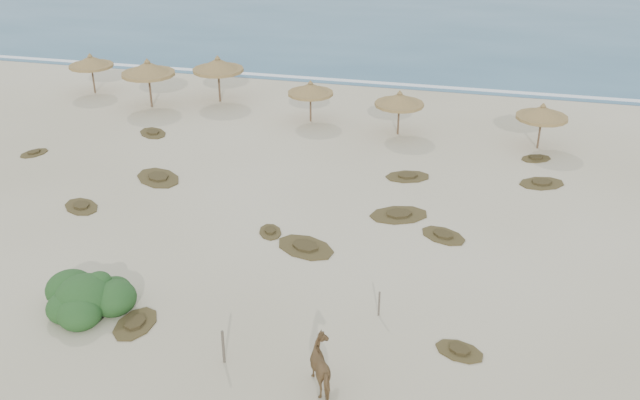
# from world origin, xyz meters

# --- Properties ---
(ground) EXTENTS (160.00, 160.00, 0.00)m
(ground) POSITION_xyz_m (0.00, 0.00, 0.00)
(ground) COLOR beige
(ground) RESTS_ON ground
(foam_line) EXTENTS (70.00, 0.60, 0.01)m
(foam_line) POSITION_xyz_m (0.00, 26.00, 0.00)
(foam_line) COLOR white
(foam_line) RESTS_ON ground
(palapa_0) EXTENTS (3.76, 3.76, 2.70)m
(palapa_0) POSITION_xyz_m (-17.58, 19.34, 2.09)
(palapa_0) COLOR brown
(palapa_0) RESTS_ON ground
(palapa_1) EXTENTS (3.38, 3.38, 3.12)m
(palapa_1) POSITION_xyz_m (-12.61, 17.59, 2.42)
(palapa_1) COLOR brown
(palapa_1) RESTS_ON ground
(palapa_2) EXTENTS (3.39, 3.39, 3.04)m
(palapa_2) POSITION_xyz_m (-8.77, 19.59, 2.36)
(palapa_2) COLOR brown
(palapa_2) RESTS_ON ground
(palapa_3) EXTENTS (3.38, 3.38, 2.54)m
(palapa_3) POSITION_xyz_m (-2.13, 17.33, 1.97)
(palapa_3) COLOR brown
(palapa_3) RESTS_ON ground
(palapa_4) EXTENTS (3.52, 3.52, 2.61)m
(palapa_4) POSITION_xyz_m (3.26, 16.41, 2.02)
(palapa_4) COLOR brown
(palapa_4) RESTS_ON ground
(palapa_5) EXTENTS (2.86, 2.86, 2.59)m
(palapa_5) POSITION_xyz_m (10.97, 16.07, 2.01)
(palapa_5) COLOR brown
(palapa_5) RESTS_ON ground
(horse) EXTENTS (1.60, 1.92, 1.48)m
(horse) POSITION_xyz_m (4.12, -5.41, 0.74)
(horse) COLOR brown
(horse) RESTS_ON ground
(fence_post_near) EXTENTS (0.11, 0.11, 1.20)m
(fence_post_near) POSITION_xyz_m (0.76, -5.07, 0.60)
(fence_post_near) COLOR brown
(fence_post_near) RESTS_ON ground
(fence_post_far) EXTENTS (0.09, 0.09, 0.96)m
(fence_post_far) POSITION_xyz_m (5.11, -1.40, 0.48)
(fence_post_far) COLOR brown
(fence_post_far) RESTS_ON ground
(bush) EXTENTS (3.42, 3.01, 1.53)m
(bush) POSITION_xyz_m (-4.94, -3.49, 0.50)
(bush) COLOR #265424
(bush) RESTS_ON ground
(scrub_0) EXTENTS (2.43, 2.28, 0.16)m
(scrub_0) POSITION_xyz_m (-9.43, 3.70, 0.05)
(scrub_0) COLOR #4C3E21
(scrub_0) RESTS_ON ground
(scrub_1) EXTENTS (3.33, 3.16, 0.16)m
(scrub_1) POSITION_xyz_m (-7.40, 7.45, 0.05)
(scrub_1) COLOR #4C3E21
(scrub_1) RESTS_ON ground
(scrub_2) EXTENTS (1.45, 1.70, 0.16)m
(scrub_2) POSITION_xyz_m (-0.35, 3.44, 0.05)
(scrub_2) COLOR #4C3E21
(scrub_2) RESTS_ON ground
(scrub_3) EXTENTS (3.14, 2.68, 0.16)m
(scrub_3) POSITION_xyz_m (4.74, 6.30, 0.05)
(scrub_3) COLOR #4C3E21
(scrub_3) RESTS_ON ground
(scrub_4) EXTENTS (2.44, 2.19, 0.16)m
(scrub_4) POSITION_xyz_m (6.82, 4.84, 0.05)
(scrub_4) COLOR #4C3E21
(scrub_4) RESTS_ON ground
(scrub_5) EXTENTS (2.68, 2.30, 0.16)m
(scrub_5) POSITION_xyz_m (11.03, 11.27, 0.05)
(scrub_5) COLOR #4C3E21
(scrub_5) RESTS_ON ground
(scrub_6) EXTENTS (2.43, 2.38, 0.16)m
(scrub_6) POSITION_xyz_m (-10.41, 13.14, 0.05)
(scrub_6) COLOR #4C3E21
(scrub_6) RESTS_ON ground
(scrub_7) EXTENTS (2.60, 2.14, 0.16)m
(scrub_7) POSITION_xyz_m (4.58, 10.53, 0.05)
(scrub_7) COLOR #4C3E21
(scrub_7) RESTS_ON ground
(scrub_8) EXTENTS (1.57, 1.85, 0.16)m
(scrub_8) POSITION_xyz_m (-15.26, 8.85, 0.05)
(scrub_8) COLOR #4C3E21
(scrub_8) RESTS_ON ground
(scrub_9) EXTENTS (3.13, 2.69, 0.16)m
(scrub_9) POSITION_xyz_m (1.43, 2.53, 0.05)
(scrub_9) COLOR #4C3E21
(scrub_9) RESTS_ON ground
(scrub_10) EXTENTS (1.97, 1.76, 0.16)m
(scrub_10) POSITION_xyz_m (10.85, 14.43, 0.05)
(scrub_10) COLOR #4C3E21
(scrub_10) RESTS_ON ground
(scrub_11) EXTENTS (1.40, 2.07, 0.16)m
(scrub_11) POSITION_xyz_m (-2.89, -3.92, 0.05)
(scrub_11) COLOR #4C3E21
(scrub_11) RESTS_ON ground
(scrub_12) EXTENTS (1.90, 1.55, 0.16)m
(scrub_12) POSITION_xyz_m (7.98, -2.80, 0.05)
(scrub_12) COLOR #4C3E21
(scrub_12) RESTS_ON ground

